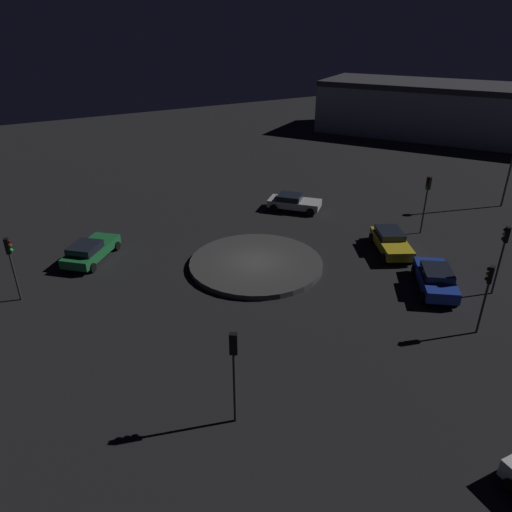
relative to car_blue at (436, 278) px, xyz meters
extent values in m
plane|color=black|center=(-7.85, -7.68, -0.75)|extent=(114.76, 114.76, 0.00)
cylinder|color=#383838|center=(-7.85, -7.68, -0.57)|extent=(8.62, 8.62, 0.35)
cube|color=#1E38A5|center=(-0.02, 0.01, -0.09)|extent=(4.68, 4.16, 0.67)
cube|color=black|center=(0.07, -0.06, 0.46)|extent=(2.65, 2.55, 0.43)
cylinder|color=black|center=(1.82, -0.24, -0.43)|extent=(0.64, 0.56, 0.64)
cylinder|color=black|center=(0.72, -1.69, -0.43)|extent=(0.64, 0.56, 0.64)
cylinder|color=black|center=(-0.76, 1.72, -0.43)|extent=(0.64, 0.56, 0.64)
cylinder|color=black|center=(-1.86, 0.27, -0.43)|extent=(0.64, 0.56, 0.64)
cube|color=gold|center=(-4.97, 1.33, -0.09)|extent=(4.79, 3.69, 0.63)
cube|color=black|center=(-5.50, 1.61, 0.44)|extent=(2.70, 2.45, 0.41)
cylinder|color=black|center=(-3.13, 1.40, -0.40)|extent=(0.71, 0.52, 0.69)
cylinder|color=black|center=(-3.98, -0.22, -0.40)|extent=(0.71, 0.52, 0.69)
cylinder|color=black|center=(-5.96, 2.89, -0.40)|extent=(0.71, 0.52, 0.69)
cylinder|color=black|center=(-6.81, 1.27, -0.40)|extent=(0.71, 0.52, 0.69)
cube|color=silver|center=(-14.84, 0.06, -0.12)|extent=(4.40, 4.24, 0.58)
cube|color=black|center=(-15.14, -0.22, 0.37)|extent=(2.50, 2.48, 0.41)
cylinder|color=black|center=(-14.33, 1.77, -0.41)|extent=(0.64, 0.61, 0.67)
cylinder|color=black|center=(-13.08, 0.40, -0.41)|extent=(0.64, 0.61, 0.67)
cylinder|color=black|center=(-16.60, -0.29, -0.41)|extent=(0.64, 0.61, 0.67)
cylinder|color=black|center=(-15.35, -1.66, -0.41)|extent=(0.64, 0.61, 0.67)
cylinder|color=black|center=(10.77, -8.46, -0.43)|extent=(0.64, 0.26, 0.63)
cube|color=#1E7238|center=(-14.15, -16.65, -0.14)|extent=(4.63, 4.47, 0.59)
cube|color=black|center=(-13.65, -17.11, 0.40)|extent=(2.59, 2.57, 0.49)
cylinder|color=black|center=(-16.00, -16.24, -0.44)|extent=(0.60, 0.58, 0.61)
cylinder|color=black|center=(-14.71, -14.84, -0.44)|extent=(0.60, 0.58, 0.61)
cylinder|color=black|center=(-13.59, -18.45, -0.44)|extent=(0.60, 0.58, 0.61)
cylinder|color=black|center=(-12.31, -17.05, -0.44)|extent=(0.60, 0.58, 0.61)
cylinder|color=#2D2D2D|center=(4.12, -1.50, 0.72)|extent=(0.12, 0.12, 2.94)
cube|color=black|center=(4.12, -1.50, 2.64)|extent=(0.33, 0.37, 0.90)
sphere|color=#3F0C0C|center=(3.99, -1.56, 2.91)|extent=(0.20, 0.20, 0.20)
sphere|color=yellow|center=(3.99, -1.56, 2.64)|extent=(0.20, 0.20, 0.20)
sphere|color=#0F3819|center=(3.99, -1.56, 2.37)|extent=(0.20, 0.20, 0.20)
cylinder|color=#2D2D2D|center=(2.03, 2.58, 0.92)|extent=(0.12, 0.12, 3.33)
cube|color=black|center=(2.03, 2.58, 3.03)|extent=(0.37, 0.37, 0.90)
sphere|color=#3F0C0C|center=(1.93, 2.48, 3.30)|extent=(0.20, 0.20, 0.20)
sphere|color=yellow|center=(1.93, 2.48, 3.03)|extent=(0.20, 0.20, 0.20)
sphere|color=#0F3819|center=(1.93, 2.48, 2.76)|extent=(0.20, 0.20, 0.20)
cylinder|color=#2D2D2D|center=(3.20, -15.00, 0.94)|extent=(0.12, 0.12, 3.37)
cube|color=black|center=(3.20, -15.00, 3.08)|extent=(0.35, 0.37, 0.90)
sphere|color=red|center=(3.08, -14.92, 3.35)|extent=(0.20, 0.20, 0.20)
sphere|color=#4C380F|center=(3.08, -14.92, 3.08)|extent=(0.20, 0.20, 0.20)
sphere|color=#0F3819|center=(3.08, -14.92, 2.81)|extent=(0.20, 0.20, 0.20)
cylinder|color=#2D2D2D|center=(-6.24, 5.63, 0.97)|extent=(0.12, 0.12, 3.43)
cube|color=black|center=(-6.24, 5.63, 3.13)|extent=(0.32, 0.25, 0.90)
sphere|color=#3F0C0C|center=(-6.26, 5.48, 3.40)|extent=(0.20, 0.20, 0.20)
sphere|color=#4C380F|center=(-6.26, 5.48, 3.13)|extent=(0.20, 0.20, 0.20)
sphere|color=#1EE53F|center=(-6.26, 5.48, 2.86)|extent=(0.20, 0.20, 0.20)
cylinder|color=#2D2D2D|center=(-11.01, -21.40, 0.73)|extent=(0.12, 0.12, 2.96)
cube|color=black|center=(-11.01, -21.40, 2.66)|extent=(0.34, 0.28, 0.90)
sphere|color=#3F0C0C|center=(-10.98, -21.26, 2.93)|extent=(0.20, 0.20, 0.20)
sphere|color=#4C380F|center=(-10.98, -21.26, 2.66)|extent=(0.20, 0.20, 0.20)
sphere|color=#1EE53F|center=(-10.98, -21.26, 2.39)|extent=(0.20, 0.20, 0.20)
cylinder|color=#4C4C51|center=(-6.79, 15.94, 3.12)|extent=(0.18, 0.18, 7.74)
cube|color=#8C939E|center=(-27.76, 32.73, 2.29)|extent=(33.37, 26.86, 6.07)
cube|color=#333338|center=(-27.76, 32.73, 5.68)|extent=(33.37, 26.86, 0.70)
camera|label=1|loc=(15.77, -21.30, 13.78)|focal=33.33mm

